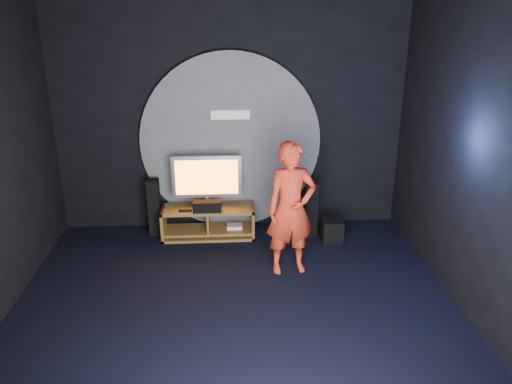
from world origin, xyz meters
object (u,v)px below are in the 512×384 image
(media_console, at_px, (209,224))
(subwoofer, at_px, (332,230))
(tv, at_px, (207,179))
(player, at_px, (291,209))
(tower_speaker_left, at_px, (154,207))
(tower_speaker_right, at_px, (311,210))

(media_console, height_order, subwoofer, media_console)
(tv, height_order, player, player)
(media_console, xyz_separation_m, tower_speaker_left, (-0.79, 0.15, 0.22))
(tower_speaker_right, distance_m, subwoofer, 0.42)
(tower_speaker_right, xyz_separation_m, subwoofer, (0.28, -0.16, -0.26))
(media_console, bearing_deg, tv, 96.27)
(tv, height_order, tower_speaker_left, tv)
(tv, xyz_separation_m, tower_speaker_right, (1.48, -0.15, -0.44))
(media_console, relative_size, tower_speaker_left, 1.58)
(media_console, distance_m, subwoofer, 1.77)
(tv, distance_m, tower_speaker_right, 1.55)
(tower_speaker_right, relative_size, subwoofer, 2.64)
(tv, distance_m, player, 1.54)
(media_console, distance_m, tower_speaker_right, 1.49)
(tv, relative_size, subwoofer, 3.11)
(tower_speaker_right, height_order, subwoofer, tower_speaker_right)
(tower_speaker_right, bearing_deg, media_console, 176.61)
(tower_speaker_left, distance_m, tower_speaker_right, 2.27)
(media_console, xyz_separation_m, subwoofer, (1.75, -0.25, -0.04))
(subwoofer, relative_size, player, 0.19)
(media_console, distance_m, tower_speaker_left, 0.83)
(media_console, height_order, tower_speaker_left, tower_speaker_left)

